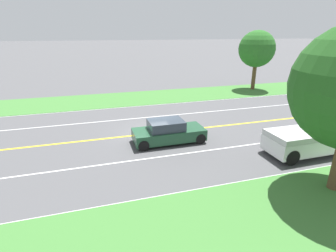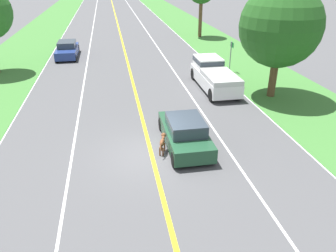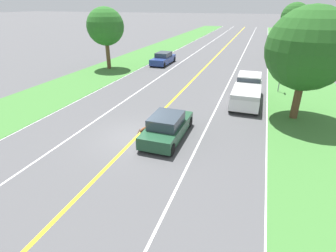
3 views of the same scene
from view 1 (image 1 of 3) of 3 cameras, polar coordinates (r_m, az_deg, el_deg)
name	(u,v)px [view 1 (image 1 of 3)]	position (r m, az deg, el deg)	size (l,w,h in m)	color
ground_plane	(153,133)	(17.52, -3.22, -1.61)	(400.00, 400.00, 0.00)	#4C4C4F
centre_divider_line	(153,133)	(17.52, -3.22, -1.60)	(0.18, 160.00, 0.01)	yellow
lane_edge_line_right	(192,191)	(11.58, 5.35, -13.85)	(0.14, 160.00, 0.01)	white
lane_edge_line_left	(135,106)	(24.04, -7.23, 4.27)	(0.14, 160.00, 0.01)	white
lane_dash_same_dir	(169,156)	(14.43, 0.12, -6.48)	(0.10, 160.00, 0.01)	white
lane_dash_oncoming	(143,118)	(20.74, -5.54, 1.80)	(0.10, 160.00, 0.01)	white
grass_verge_right	(227,241)	(9.47, 12.73, -23.24)	(6.00, 160.00, 0.03)	#3D7533
grass_verge_left	(130,99)	(26.91, -8.35, 5.93)	(6.00, 160.00, 0.03)	#3D7533
ego_car	(168,132)	(15.94, 0.02, -1.32)	(1.85, 4.32, 1.40)	#1E472D
dog	(156,128)	(16.87, -2.70, -0.49)	(0.45, 1.05, 0.85)	brown
pickup_truck	(320,136)	(16.85, 30.17, -1.96)	(2.00, 5.74, 1.79)	silver
oncoming_car	(318,90)	(31.67, 29.86, 6.78)	(1.83, 4.73, 1.39)	navy
roadside_tree_left_near	(257,49)	(32.06, 18.77, 15.57)	(4.02, 4.02, 6.59)	brown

